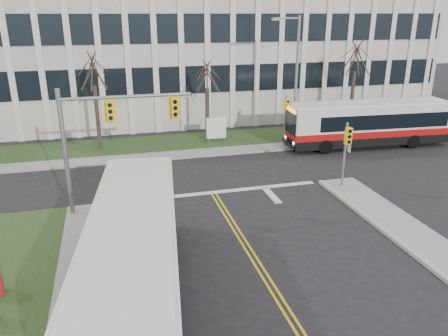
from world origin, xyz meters
TOP-DOWN VIEW (x-y plane):
  - ground at (0.00, 0.00)m, footprint 120.00×120.00m
  - sidewalk_cross at (5.00, 15.20)m, footprint 44.00×1.60m
  - building_lawn at (5.00, 18.00)m, footprint 44.00×5.00m
  - office_building at (5.00, 30.00)m, footprint 40.00×16.00m
  - mast_arm_signal at (-5.62, 7.16)m, footprint 6.11×0.38m
  - signal_pole_near at (7.20, 6.90)m, footprint 0.34×0.39m
  - signal_pole_far at (7.20, 15.40)m, footprint 0.34×0.39m
  - streetlight at (8.03, 16.20)m, footprint 2.15×0.25m
  - directory_sign at (2.50, 17.50)m, footprint 1.50×0.12m
  - tree_left at (-6.00, 18.00)m, footprint 1.80×1.80m
  - tree_mid at (2.00, 18.20)m, footprint 1.80×1.80m
  - tree_right at (14.00, 18.00)m, footprint 1.80×1.80m
  - bus_main at (-4.81, -1.22)m, footprint 4.28×12.79m
  - bus_cross at (13.14, 14.00)m, footprint 12.18×3.36m

SIDE VIEW (x-z plane):
  - ground at x=0.00m, z-range 0.00..0.00m
  - building_lawn at x=5.00m, z-range 0.00..0.12m
  - sidewalk_cross at x=5.00m, z-range 0.00..0.14m
  - directory_sign at x=2.50m, z-range 0.17..2.17m
  - bus_cross at x=13.14m, z-range 0.00..3.21m
  - bus_main at x=-4.81m, z-range 0.00..3.35m
  - signal_pole_near at x=7.20m, z-range 0.60..4.40m
  - signal_pole_far at x=7.20m, z-range 0.60..4.40m
  - mast_arm_signal at x=-5.62m, z-range 1.16..7.36m
  - tree_mid at x=2.00m, z-range 1.47..8.29m
  - streetlight at x=8.03m, z-range 0.59..9.79m
  - tree_left at x=-6.00m, z-range 1.66..9.36m
  - tree_right at x=14.00m, z-range 1.78..10.03m
  - office_building at x=5.00m, z-range 0.00..12.00m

